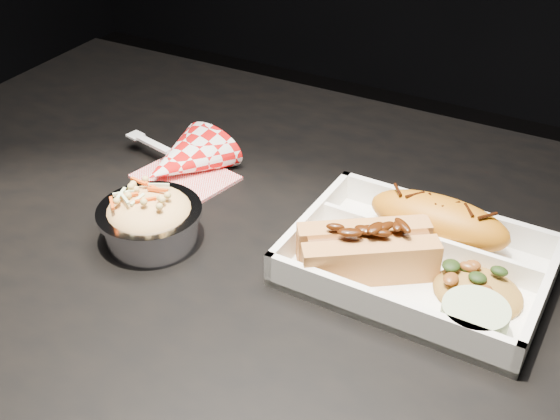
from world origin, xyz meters
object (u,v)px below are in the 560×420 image
object	(u,v)px
food_tray	(417,266)
fried_pastry	(439,220)
dining_table	(286,324)
foil_coleslaw_cup	(150,217)
napkin_fork	(182,161)
hotdog	(367,248)

from	to	relation	value
food_tray	fried_pastry	xyz separation A→B (m)	(0.00, 0.06, 0.02)
dining_table	foil_coleslaw_cup	size ratio (longest dim) A/B	10.78
foil_coleslaw_cup	dining_table	bearing A→B (deg)	14.93
food_tray	napkin_fork	world-z (taller)	napkin_fork
foil_coleslaw_cup	napkin_fork	world-z (taller)	napkin_fork
hotdog	napkin_fork	world-z (taller)	napkin_fork
napkin_fork	dining_table	bearing A→B (deg)	-12.72
food_tray	hotdog	distance (m)	0.06
food_tray	hotdog	world-z (taller)	hotdog
fried_pastry	foil_coleslaw_cup	distance (m)	0.30
fried_pastry	food_tray	bearing A→B (deg)	-91.48
food_tray	hotdog	bearing A→B (deg)	-149.23
dining_table	fried_pastry	world-z (taller)	fried_pastry
dining_table	napkin_fork	distance (m)	0.24
food_tray	dining_table	bearing A→B (deg)	-159.61
hotdog	foil_coleslaw_cup	bearing A→B (deg)	159.45
food_tray	foil_coleslaw_cup	xyz separation A→B (m)	(-0.27, -0.08, 0.02)
hotdog	napkin_fork	size ratio (longest dim) A/B	0.83
dining_table	food_tray	distance (m)	0.17
food_tray	hotdog	size ratio (longest dim) A/B	1.77
foil_coleslaw_cup	napkin_fork	distance (m)	0.14
dining_table	foil_coleslaw_cup	xyz separation A→B (m)	(-0.14, -0.04, 0.12)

